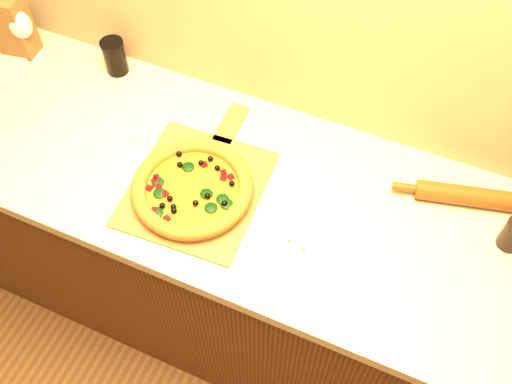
% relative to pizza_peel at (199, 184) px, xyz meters
% --- Properties ---
extents(cabinet, '(2.80, 0.65, 0.86)m').
position_rel_pizza_peel_xyz_m(cabinet, '(0.17, 0.05, -0.47)').
color(cabinet, '#421F0E').
rests_on(cabinet, ground).
extents(countertop, '(2.84, 0.68, 0.04)m').
position_rel_pizza_peel_xyz_m(countertop, '(0.17, 0.05, -0.02)').
color(countertop, '#C2B697').
rests_on(countertop, cabinet).
extents(pizza_peel, '(0.38, 0.55, 0.01)m').
position_rel_pizza_peel_xyz_m(pizza_peel, '(0.00, 0.00, 0.00)').
color(pizza_peel, olive).
rests_on(pizza_peel, countertop).
extents(pizza, '(0.34, 0.34, 0.05)m').
position_rel_pizza_peel_xyz_m(pizza, '(0.00, -0.04, 0.03)').
color(pizza, '#AB652A').
rests_on(pizza, pizza_peel).
extents(rolling_pin, '(0.40, 0.12, 0.06)m').
position_rel_pizza_peel_xyz_m(rolling_pin, '(0.70, 0.25, 0.02)').
color(rolling_pin, '#5F3610').
rests_on(rolling_pin, countertop).
extents(wine_glass, '(0.07, 0.07, 0.18)m').
position_rel_pizza_peel_xyz_m(wine_glass, '(-0.75, 0.25, 0.12)').
color(wine_glass, silver).
rests_on(wine_glass, countertop).
extents(paper_bag, '(0.12, 0.10, 0.22)m').
position_rel_pizza_peel_xyz_m(paper_bag, '(-0.80, 0.26, 0.10)').
color(paper_bag, brown).
rests_on(paper_bag, countertop).
extents(dark_jar, '(0.07, 0.07, 0.12)m').
position_rel_pizza_peel_xyz_m(dark_jar, '(-0.46, 0.31, 0.06)').
color(dark_jar, black).
rests_on(dark_jar, countertop).
extents(side_plate, '(0.19, 0.19, 0.02)m').
position_rel_pizza_peel_xyz_m(side_plate, '(-0.80, 0.15, 0.00)').
color(side_plate, beige).
rests_on(side_plate, countertop).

